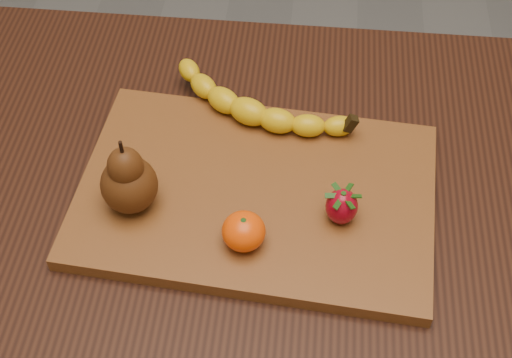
# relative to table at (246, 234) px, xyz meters

# --- Properties ---
(table) EXTENTS (1.00, 0.70, 0.76)m
(table) POSITION_rel_table_xyz_m (0.00, 0.00, 0.00)
(table) COLOR black
(table) RESTS_ON ground
(cutting_board) EXTENTS (0.47, 0.33, 0.02)m
(cutting_board) POSITION_rel_table_xyz_m (0.02, -0.01, 0.11)
(cutting_board) COLOR brown
(cutting_board) RESTS_ON table
(banana) EXTENTS (0.24, 0.15, 0.04)m
(banana) POSITION_rel_table_xyz_m (-0.01, 0.11, 0.14)
(banana) COLOR #E4B40A
(banana) RESTS_ON cutting_board
(pear) EXTENTS (0.09, 0.09, 0.11)m
(pear) POSITION_rel_table_xyz_m (-0.14, -0.05, 0.17)
(pear) COLOR #4B240C
(pear) RESTS_ON cutting_board
(mandarin) EXTENTS (0.06, 0.06, 0.04)m
(mandarin) POSITION_rel_table_xyz_m (0.01, -0.09, 0.14)
(mandarin) COLOR #F94602
(mandarin) RESTS_ON cutting_board
(strawberry) EXTENTS (0.04, 0.04, 0.05)m
(strawberry) POSITION_rel_table_xyz_m (0.12, -0.05, 0.14)
(strawberry) COLOR maroon
(strawberry) RESTS_ON cutting_board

